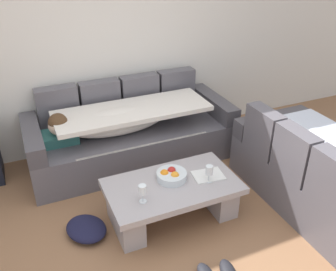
{
  "coord_description": "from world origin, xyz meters",
  "views": [
    {
      "loc": [
        -0.86,
        -1.95,
        2.36
      ],
      "look_at": [
        0.45,
        1.04,
        0.55
      ],
      "focal_mm": 39.14,
      "sensor_mm": 36.0,
      "label": 1
    }
  ],
  "objects_px": {
    "couch_near_window": "(319,174)",
    "coffee_table": "(172,196)",
    "wine_glass_near_right": "(209,171)",
    "open_magazine": "(208,175)",
    "crumpled_garment": "(86,229)",
    "couch_along_wall": "(128,134)",
    "wine_glass_near_left": "(142,191)",
    "fruit_bowl": "(171,175)"
  },
  "relations": [
    {
      "from": "open_magazine",
      "to": "crumpled_garment",
      "type": "distance_m",
      "value": 1.2
    },
    {
      "from": "wine_glass_near_right",
      "to": "couch_near_window",
      "type": "bearing_deg",
      "value": -13.92
    },
    {
      "from": "couch_along_wall",
      "to": "fruit_bowl",
      "type": "xyz_separation_m",
      "value": [
        0.07,
        -1.07,
        0.09
      ]
    },
    {
      "from": "couch_near_window",
      "to": "wine_glass_near_left",
      "type": "distance_m",
      "value": 1.74
    },
    {
      "from": "wine_glass_near_left",
      "to": "crumpled_garment",
      "type": "distance_m",
      "value": 0.67
    },
    {
      "from": "coffee_table",
      "to": "wine_glass_near_right",
      "type": "xyz_separation_m",
      "value": [
        0.32,
        -0.1,
        0.26
      ]
    },
    {
      "from": "coffee_table",
      "to": "crumpled_garment",
      "type": "xyz_separation_m",
      "value": [
        -0.8,
        0.09,
        -0.18
      ]
    },
    {
      "from": "fruit_bowl",
      "to": "wine_glass_near_left",
      "type": "distance_m",
      "value": 0.41
    },
    {
      "from": "couch_along_wall",
      "to": "couch_near_window",
      "type": "relative_size",
      "value": 1.34
    },
    {
      "from": "coffee_table",
      "to": "crumpled_garment",
      "type": "height_order",
      "value": "coffee_table"
    },
    {
      "from": "open_magazine",
      "to": "couch_near_window",
      "type": "bearing_deg",
      "value": -11.47
    },
    {
      "from": "couch_near_window",
      "to": "fruit_bowl",
      "type": "xyz_separation_m",
      "value": [
        -1.36,
        0.44,
        0.09
      ]
    },
    {
      "from": "wine_glass_near_left",
      "to": "open_magazine",
      "type": "relative_size",
      "value": 0.59
    },
    {
      "from": "open_magazine",
      "to": "crumpled_garment",
      "type": "height_order",
      "value": "open_magazine"
    },
    {
      "from": "couch_along_wall",
      "to": "open_magazine",
      "type": "distance_m",
      "value": 1.23
    },
    {
      "from": "couch_along_wall",
      "to": "open_magazine",
      "type": "relative_size",
      "value": 8.26
    },
    {
      "from": "couch_near_window",
      "to": "coffee_table",
      "type": "bearing_deg",
      "value": 75.26
    },
    {
      "from": "coffee_table",
      "to": "fruit_bowl",
      "type": "bearing_deg",
      "value": 73.98
    },
    {
      "from": "couch_along_wall",
      "to": "wine_glass_near_left",
      "type": "distance_m",
      "value": 1.31
    },
    {
      "from": "coffee_table",
      "to": "crumpled_garment",
      "type": "distance_m",
      "value": 0.82
    },
    {
      "from": "coffee_table",
      "to": "fruit_bowl",
      "type": "distance_m",
      "value": 0.2
    },
    {
      "from": "wine_glass_near_left",
      "to": "crumpled_garment",
      "type": "bearing_deg",
      "value": 154.78
    },
    {
      "from": "wine_glass_near_left",
      "to": "open_magazine",
      "type": "xyz_separation_m",
      "value": [
        0.69,
        0.11,
        -0.11
      ]
    },
    {
      "from": "wine_glass_near_left",
      "to": "open_magazine",
      "type": "height_order",
      "value": "wine_glass_near_left"
    },
    {
      "from": "couch_near_window",
      "to": "wine_glass_near_left",
      "type": "relative_size",
      "value": 10.39
    },
    {
      "from": "couch_along_wall",
      "to": "wine_glass_near_left",
      "type": "relative_size",
      "value": 13.93
    },
    {
      "from": "crumpled_garment",
      "to": "couch_along_wall",
      "type": "bearing_deg",
      "value": 54.36
    },
    {
      "from": "couch_near_window",
      "to": "wine_glass_near_right",
      "type": "xyz_separation_m",
      "value": [
        -1.07,
        0.26,
        0.16
      ]
    },
    {
      "from": "fruit_bowl",
      "to": "crumpled_garment",
      "type": "relative_size",
      "value": 0.7
    },
    {
      "from": "wine_glass_near_right",
      "to": "open_magazine",
      "type": "xyz_separation_m",
      "value": [
        0.04,
        0.08,
        -0.11
      ]
    },
    {
      "from": "coffee_table",
      "to": "wine_glass_near_right",
      "type": "relative_size",
      "value": 7.23
    },
    {
      "from": "wine_glass_near_right",
      "to": "wine_glass_near_left",
      "type": "bearing_deg",
      "value": -177.37
    },
    {
      "from": "fruit_bowl",
      "to": "wine_glass_near_right",
      "type": "xyz_separation_m",
      "value": [
        0.3,
        -0.17,
        0.08
      ]
    },
    {
      "from": "couch_along_wall",
      "to": "open_magazine",
      "type": "xyz_separation_m",
      "value": [
        0.4,
        -1.16,
        0.05
      ]
    },
    {
      "from": "couch_near_window",
      "to": "crumpled_garment",
      "type": "distance_m",
      "value": 2.25
    },
    {
      "from": "fruit_bowl",
      "to": "wine_glass_near_right",
      "type": "relative_size",
      "value": 1.69
    },
    {
      "from": "couch_near_window",
      "to": "wine_glass_near_left",
      "type": "xyz_separation_m",
      "value": [
        -1.72,
        0.23,
        0.16
      ]
    },
    {
      "from": "wine_glass_near_right",
      "to": "open_magazine",
      "type": "height_order",
      "value": "wine_glass_near_right"
    },
    {
      "from": "coffee_table",
      "to": "wine_glass_near_left",
      "type": "xyz_separation_m",
      "value": [
        -0.33,
        -0.13,
        0.26
      ]
    },
    {
      "from": "couch_along_wall",
      "to": "wine_glass_near_left",
      "type": "height_order",
      "value": "couch_along_wall"
    },
    {
      "from": "couch_along_wall",
      "to": "coffee_table",
      "type": "distance_m",
      "value": 1.14
    },
    {
      "from": "coffee_table",
      "to": "open_magazine",
      "type": "bearing_deg",
      "value": -3.18
    }
  ]
}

